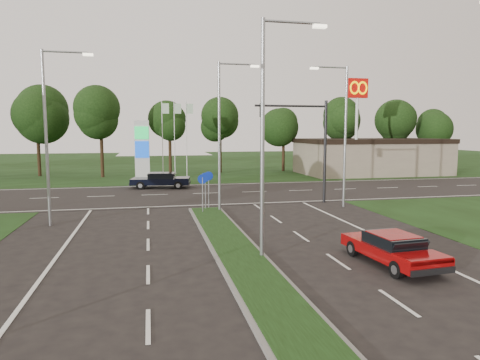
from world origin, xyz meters
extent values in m
plane|color=black|center=(0.00, 0.00, 0.00)|extent=(160.00, 160.00, 0.00)
cube|color=black|center=(0.00, 55.00, 0.00)|extent=(160.00, 50.00, 0.02)
cube|color=black|center=(0.00, 24.00, 0.00)|extent=(160.00, 12.00, 0.02)
cube|color=slate|center=(0.00, 4.00, 0.06)|extent=(2.00, 26.00, 0.12)
cube|color=gray|center=(22.00, 36.00, 2.00)|extent=(16.00, 9.00, 4.00)
cylinder|color=gray|center=(0.80, 6.00, 4.50)|extent=(0.16, 0.16, 9.00)
cylinder|color=gray|center=(1.90, 6.00, 8.90)|extent=(2.20, 0.10, 0.10)
cube|color=#FFF2CC|center=(3.00, 6.00, 8.80)|extent=(0.50, 0.22, 0.12)
cylinder|color=gray|center=(0.80, 16.00, 4.50)|extent=(0.16, 0.16, 9.00)
cylinder|color=gray|center=(1.90, 16.00, 8.90)|extent=(2.20, 0.10, 0.10)
cube|color=#FFF2CC|center=(3.00, 16.00, 8.80)|extent=(0.50, 0.22, 0.12)
cylinder|color=gray|center=(-8.50, 14.00, 4.50)|extent=(0.16, 0.16, 9.00)
cylinder|color=gray|center=(-7.40, 14.00, 8.90)|extent=(2.20, 0.10, 0.10)
cube|color=#FFF2CC|center=(-6.30, 14.00, 8.80)|extent=(0.50, 0.22, 0.12)
cylinder|color=gray|center=(9.00, 16.00, 4.50)|extent=(0.16, 0.16, 9.00)
cylinder|color=gray|center=(7.90, 16.00, 8.90)|extent=(2.20, 0.10, 0.10)
cube|color=#FFF2CC|center=(6.80, 16.00, 8.80)|extent=(0.50, 0.22, 0.12)
cylinder|color=black|center=(8.50, 18.00, 3.50)|extent=(0.20, 0.20, 7.00)
cylinder|color=black|center=(6.00, 18.00, 6.60)|extent=(5.00, 0.14, 0.14)
cube|color=black|center=(4.00, 18.00, 6.30)|extent=(0.28, 0.28, 0.90)
sphere|color=#FF190C|center=(4.00, 17.82, 6.60)|extent=(0.20, 0.20, 0.20)
cylinder|color=gray|center=(-0.30, 15.50, 1.10)|extent=(0.06, 0.06, 2.20)
cylinder|color=#0C26A5|center=(-0.30, 15.50, 2.10)|extent=(0.56, 0.04, 0.56)
cylinder|color=gray|center=(0.00, 16.50, 1.10)|extent=(0.06, 0.06, 2.20)
cylinder|color=#0C26A5|center=(0.00, 16.50, 2.10)|extent=(0.56, 0.04, 0.56)
cylinder|color=gray|center=(0.30, 17.20, 1.10)|extent=(0.06, 0.06, 2.20)
cylinder|color=#0C26A5|center=(0.30, 17.20, 2.10)|extent=(0.56, 0.04, 0.56)
cube|color=silver|center=(-4.00, 33.00, 3.00)|extent=(1.40, 0.30, 6.00)
cube|color=#0CA53F|center=(-4.00, 32.82, 4.80)|extent=(1.30, 0.08, 1.20)
cube|color=#0C3FBF|center=(-4.00, 32.82, 3.20)|extent=(1.30, 0.08, 1.60)
cylinder|color=silver|center=(-2.00, 34.00, 4.00)|extent=(0.08, 0.08, 8.00)
cube|color=#B2D8B2|center=(-1.65, 34.00, 7.20)|extent=(0.70, 0.02, 1.00)
cylinder|color=silver|center=(-0.80, 34.00, 4.00)|extent=(0.08, 0.08, 8.00)
cube|color=#B2D8B2|center=(-0.45, 34.00, 7.20)|extent=(0.70, 0.02, 1.00)
cylinder|color=silver|center=(0.40, 34.00, 4.00)|extent=(0.08, 0.08, 8.00)
cube|color=#B2D8B2|center=(0.75, 34.00, 7.20)|extent=(0.70, 0.02, 1.00)
cylinder|color=silver|center=(18.00, 32.00, 5.00)|extent=(0.30, 0.30, 10.00)
cube|color=#BF0C07|center=(18.00, 32.00, 9.40)|extent=(2.20, 0.35, 2.00)
torus|color=#FFC600|center=(17.55, 31.78, 9.40)|extent=(1.06, 0.16, 1.06)
torus|color=#FFC600|center=(18.45, 31.78, 9.40)|extent=(1.06, 0.16, 1.06)
cylinder|color=black|center=(0.00, 40.00, 2.20)|extent=(0.36, 0.36, 4.40)
sphere|color=black|center=(0.00, 40.00, 6.50)|extent=(6.00, 6.00, 6.00)
sphere|color=black|center=(0.30, 39.80, 7.50)|extent=(4.80, 4.80, 4.80)
cube|color=#920708|center=(5.30, 4.31, 0.53)|extent=(2.08, 4.38, 0.43)
cube|color=black|center=(5.30, 4.23, 0.95)|extent=(1.63, 1.98, 0.41)
cube|color=#920708|center=(5.30, 4.23, 1.15)|extent=(1.51, 1.64, 0.04)
cylinder|color=black|center=(4.40, 5.60, 0.30)|extent=(0.24, 0.61, 0.60)
cylinder|color=black|center=(5.97, 5.73, 0.30)|extent=(0.24, 0.61, 0.60)
cylinder|color=black|center=(4.62, 2.89, 0.30)|extent=(0.24, 0.61, 0.60)
cylinder|color=black|center=(6.20, 3.02, 0.30)|extent=(0.24, 0.61, 0.60)
cube|color=black|center=(-2.41, 28.00, 0.62)|extent=(5.22, 2.78, 0.51)
cube|color=black|center=(-2.32, 27.98, 1.11)|extent=(2.43, 2.05, 0.47)
cube|color=black|center=(-2.32, 27.98, 1.34)|extent=(2.02, 1.89, 0.05)
cylinder|color=black|center=(-4.13, 27.32, 0.35)|extent=(0.73, 0.33, 0.70)
cylinder|color=black|center=(-3.84, 29.17, 0.35)|extent=(0.73, 0.33, 0.70)
cylinder|color=black|center=(-0.99, 26.83, 0.35)|extent=(0.73, 0.33, 0.70)
cylinder|color=black|center=(-0.70, 28.68, 0.35)|extent=(0.73, 0.33, 0.70)
camera|label=1|loc=(-3.39, -9.54, 4.87)|focal=32.00mm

